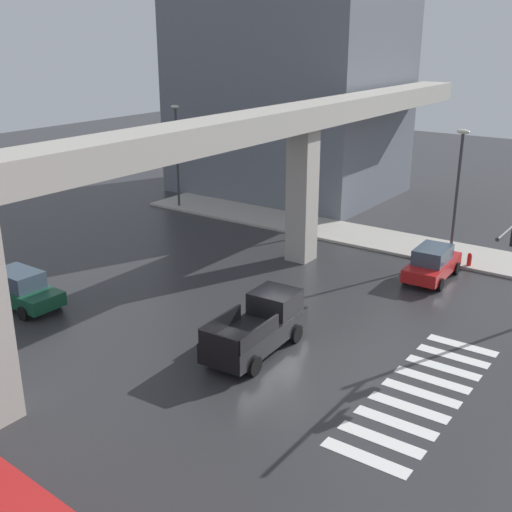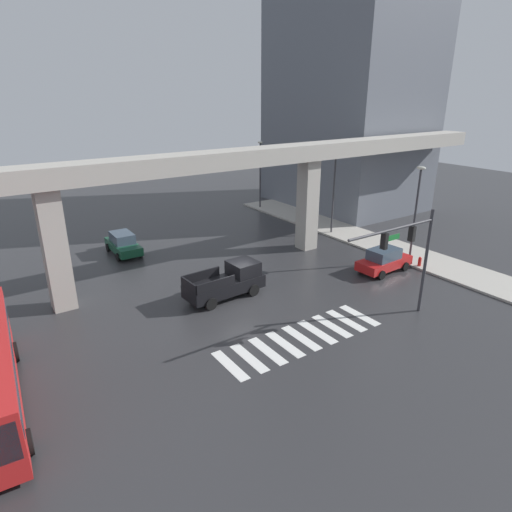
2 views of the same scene
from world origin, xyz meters
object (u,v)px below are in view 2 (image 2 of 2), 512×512
(street_lamp_near_corner, at_px, (417,203))
(street_lamp_mid_block, at_px, (334,184))
(sedan_dark_green, at_px, (123,244))
(fire_hydrant, at_px, (420,262))
(pickup_truck, at_px, (228,282))
(street_lamp_far_north, at_px, (260,167))
(traffic_signal_mast, at_px, (409,246))
(sedan_red, at_px, (384,260))

(street_lamp_near_corner, height_order, street_lamp_mid_block, same)
(sedan_dark_green, bearing_deg, street_lamp_near_corner, -38.93)
(street_lamp_near_corner, bearing_deg, fire_hydrant, -108.77)
(pickup_truck, relative_size, sedan_dark_green, 1.20)
(street_lamp_near_corner, bearing_deg, street_lamp_far_north, 90.00)
(sedan_dark_green, bearing_deg, street_lamp_mid_block, -17.49)
(traffic_signal_mast, bearing_deg, street_lamp_mid_block, 60.58)
(street_lamp_mid_block, bearing_deg, sedan_dark_green, 162.51)
(street_lamp_far_north, bearing_deg, fire_hydrant, -91.09)
(sedan_dark_green, height_order, fire_hydrant, sedan_dark_green)
(pickup_truck, distance_m, traffic_signal_mast, 10.96)
(street_lamp_mid_block, bearing_deg, sedan_red, -109.77)
(street_lamp_mid_block, height_order, street_lamp_far_north, same)
(street_lamp_near_corner, distance_m, street_lamp_far_north, 19.92)
(sedan_red, relative_size, street_lamp_far_north, 0.60)
(street_lamp_far_north, distance_m, fire_hydrant, 21.50)
(street_lamp_mid_block, bearing_deg, fire_hydrant, -92.35)
(traffic_signal_mast, xyz_separation_m, fire_hydrant, (7.48, 4.24, -3.96))
(sedan_dark_green, relative_size, street_lamp_mid_block, 0.60)
(fire_hydrant, bearing_deg, street_lamp_far_north, 88.91)
(sedan_red, distance_m, street_lamp_mid_block, 9.94)
(pickup_truck, height_order, street_lamp_mid_block, street_lamp_mid_block)
(traffic_signal_mast, bearing_deg, street_lamp_far_north, 72.71)
(sedan_dark_green, relative_size, street_lamp_near_corner, 0.60)
(pickup_truck, relative_size, street_lamp_far_north, 0.72)
(pickup_truck, distance_m, sedan_red, 11.67)
(pickup_truck, relative_size, sedan_red, 1.19)
(sedan_red, height_order, street_lamp_far_north, street_lamp_far_north)
(sedan_dark_green, bearing_deg, sedan_red, -44.78)
(street_lamp_far_north, bearing_deg, street_lamp_mid_block, -90.00)
(sedan_red, distance_m, fire_hydrant, 2.95)
(sedan_red, xyz_separation_m, sedan_dark_green, (-14.26, 14.15, 0.00))
(street_lamp_far_north, bearing_deg, street_lamp_near_corner, -90.00)
(sedan_dark_green, xyz_separation_m, fire_hydrant, (16.98, -15.22, -0.42))
(sedan_dark_green, distance_m, street_lamp_mid_block, 18.60)
(sedan_red, xyz_separation_m, street_lamp_mid_block, (3.12, 8.68, 3.70))
(sedan_dark_green, xyz_separation_m, street_lamp_near_corner, (17.38, -14.04, 3.70))
(pickup_truck, bearing_deg, street_lamp_mid_block, 22.19)
(traffic_signal_mast, bearing_deg, sedan_dark_green, 116.02)
(sedan_red, relative_size, traffic_signal_mast, 0.67)
(sedan_red, relative_size, street_lamp_near_corner, 0.60)
(street_lamp_mid_block, relative_size, street_lamp_far_north, 1.00)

